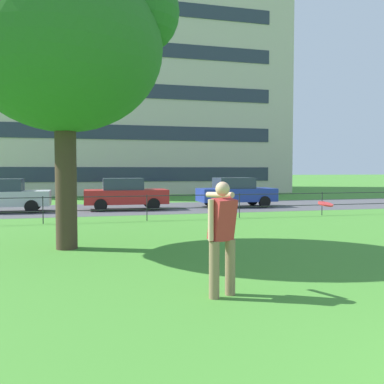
{
  "coord_description": "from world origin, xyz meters",
  "views": [
    {
      "loc": [
        -4.41,
        -1.71,
        1.95
      ],
      "look_at": [
        -1.44,
        9.51,
        1.35
      ],
      "focal_mm": 40.16,
      "sensor_mm": 36.0,
      "label": 1
    }
  ],
  "objects_px": {
    "person_thrower": "(222,235)",
    "frisbee": "(326,204)",
    "car_blue_far_left": "(236,192)",
    "tree_large_lawn": "(65,48)",
    "apartment_building_background": "(115,85)",
    "car_red_center": "(125,194)",
    "car_silver_left": "(4,195)"
  },
  "relations": [
    {
      "from": "person_thrower",
      "to": "car_red_center",
      "type": "bearing_deg",
      "value": 89.64
    },
    {
      "from": "apartment_building_background",
      "to": "person_thrower",
      "type": "bearing_deg",
      "value": -92.12
    },
    {
      "from": "person_thrower",
      "to": "frisbee",
      "type": "height_order",
      "value": "person_thrower"
    },
    {
      "from": "car_silver_left",
      "to": "car_red_center",
      "type": "relative_size",
      "value": 0.99
    },
    {
      "from": "person_thrower",
      "to": "car_red_center",
      "type": "height_order",
      "value": "person_thrower"
    },
    {
      "from": "frisbee",
      "to": "car_silver_left",
      "type": "height_order",
      "value": "car_silver_left"
    },
    {
      "from": "car_red_center",
      "to": "apartment_building_background",
      "type": "xyz_separation_m",
      "value": [
        1.18,
        19.57,
        9.04
      ]
    },
    {
      "from": "person_thrower",
      "to": "frisbee",
      "type": "distance_m",
      "value": 2.28
    },
    {
      "from": "car_silver_left",
      "to": "car_red_center",
      "type": "distance_m",
      "value": 5.54
    },
    {
      "from": "person_thrower",
      "to": "car_blue_far_left",
      "type": "bearing_deg",
      "value": 68.59
    },
    {
      "from": "tree_large_lawn",
      "to": "car_red_center",
      "type": "bearing_deg",
      "value": 76.24
    },
    {
      "from": "car_silver_left",
      "to": "car_blue_far_left",
      "type": "distance_m",
      "value": 11.31
    },
    {
      "from": "frisbee",
      "to": "car_blue_far_left",
      "type": "bearing_deg",
      "value": 75.55
    },
    {
      "from": "frisbee",
      "to": "car_silver_left",
      "type": "relative_size",
      "value": 0.09
    },
    {
      "from": "frisbee",
      "to": "car_blue_far_left",
      "type": "xyz_separation_m",
      "value": [
        3.7,
        14.35,
        -0.56
      ]
    },
    {
      "from": "frisbee",
      "to": "car_blue_far_left",
      "type": "distance_m",
      "value": 14.83
    },
    {
      "from": "tree_large_lawn",
      "to": "frisbee",
      "type": "xyz_separation_m",
      "value": [
        4.55,
        -4.16,
        -3.56
      ]
    },
    {
      "from": "frisbee",
      "to": "car_blue_far_left",
      "type": "relative_size",
      "value": 0.09
    },
    {
      "from": "car_blue_far_left",
      "to": "apartment_building_background",
      "type": "height_order",
      "value": "apartment_building_background"
    },
    {
      "from": "person_thrower",
      "to": "apartment_building_background",
      "type": "xyz_separation_m",
      "value": [
        1.28,
        34.48,
        8.86
      ]
    },
    {
      "from": "car_blue_far_left",
      "to": "apartment_building_background",
      "type": "distance_m",
      "value": 22.0
    },
    {
      "from": "car_red_center",
      "to": "person_thrower",
      "type": "bearing_deg",
      "value": -90.36
    },
    {
      "from": "tree_large_lawn",
      "to": "frisbee",
      "type": "height_order",
      "value": "tree_large_lawn"
    },
    {
      "from": "frisbee",
      "to": "tree_large_lawn",
      "type": "bearing_deg",
      "value": 137.56
    },
    {
      "from": "person_thrower",
      "to": "apartment_building_background",
      "type": "height_order",
      "value": "apartment_building_background"
    },
    {
      "from": "car_silver_left",
      "to": "tree_large_lawn",
      "type": "bearing_deg",
      "value": -73.33
    },
    {
      "from": "tree_large_lawn",
      "to": "car_blue_far_left",
      "type": "distance_m",
      "value": 13.74
    },
    {
      "from": "tree_large_lawn",
      "to": "car_silver_left",
      "type": "height_order",
      "value": "tree_large_lawn"
    },
    {
      "from": "tree_large_lawn",
      "to": "person_thrower",
      "type": "bearing_deg",
      "value": -63.39
    },
    {
      "from": "car_silver_left",
      "to": "person_thrower",
      "type": "bearing_deg",
      "value": -70.01
    },
    {
      "from": "person_thrower",
      "to": "frisbee",
      "type": "xyz_separation_m",
      "value": [
        2.17,
        0.6,
        0.38
      ]
    },
    {
      "from": "person_thrower",
      "to": "car_red_center",
      "type": "xyz_separation_m",
      "value": [
        0.09,
        14.9,
        -0.18
      ]
    }
  ]
}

